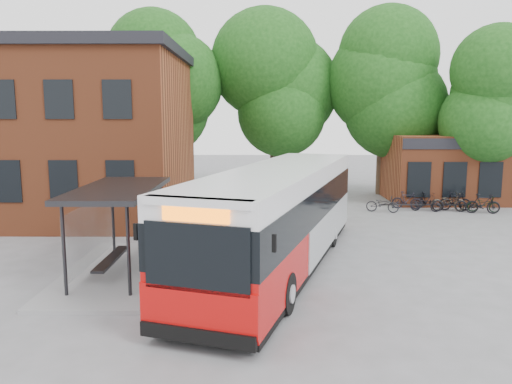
{
  "coord_description": "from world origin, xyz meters",
  "views": [
    {
      "loc": [
        0.03,
        -16.79,
        5.11
      ],
      "look_at": [
        -0.09,
        3.68,
        2.0
      ],
      "focal_mm": 35.0,
      "sensor_mm": 36.0,
      "label": 1
    }
  ],
  "objects_px": {
    "bicycle_2": "(426,204)",
    "bicycle_6": "(448,202)",
    "bus_shelter": "(120,230)",
    "city_bus": "(279,218)",
    "bicycle_4": "(450,203)",
    "bicycle_3": "(427,200)",
    "bicycle_7": "(483,204)",
    "bicycle_1": "(407,200)",
    "bicycle_0": "(382,204)",
    "bicycle_extra_0": "(484,204)",
    "bicycle_5": "(455,201)"
  },
  "relations": [
    {
      "from": "bicycle_0",
      "to": "bicycle_3",
      "type": "distance_m",
      "value": 3.12
    },
    {
      "from": "bicycle_5",
      "to": "bicycle_0",
      "type": "bearing_deg",
      "value": 105.23
    },
    {
      "from": "bicycle_0",
      "to": "bicycle_3",
      "type": "relative_size",
      "value": 1.15
    },
    {
      "from": "bus_shelter",
      "to": "bicycle_0",
      "type": "height_order",
      "value": "bus_shelter"
    },
    {
      "from": "bicycle_5",
      "to": "bicycle_6",
      "type": "height_order",
      "value": "bicycle_5"
    },
    {
      "from": "bicycle_1",
      "to": "bicycle_6",
      "type": "bearing_deg",
      "value": -83.84
    },
    {
      "from": "bicycle_3",
      "to": "bicycle_6",
      "type": "relative_size",
      "value": 0.79
    },
    {
      "from": "city_bus",
      "to": "bicycle_4",
      "type": "distance_m",
      "value": 14.05
    },
    {
      "from": "bicycle_0",
      "to": "bicycle_extra_0",
      "type": "distance_m",
      "value": 5.47
    },
    {
      "from": "bicycle_extra_0",
      "to": "bicycle_0",
      "type": "bearing_deg",
      "value": 106.26
    },
    {
      "from": "bicycle_0",
      "to": "city_bus",
      "type": "bearing_deg",
      "value": 169.25
    },
    {
      "from": "city_bus",
      "to": "bicycle_6",
      "type": "relative_size",
      "value": 7.1
    },
    {
      "from": "bicycle_1",
      "to": "bicycle_0",
      "type": "bearing_deg",
      "value": 140.28
    },
    {
      "from": "bicycle_4",
      "to": "bicycle_7",
      "type": "distance_m",
      "value": 1.64
    },
    {
      "from": "bicycle_3",
      "to": "bicycle_7",
      "type": "bearing_deg",
      "value": -139.11
    },
    {
      "from": "city_bus",
      "to": "bicycle_7",
      "type": "distance_m",
      "value": 14.78
    },
    {
      "from": "bicycle_0",
      "to": "bicycle_2",
      "type": "height_order",
      "value": "bicycle_0"
    },
    {
      "from": "bicycle_0",
      "to": "bicycle_1",
      "type": "height_order",
      "value": "bicycle_1"
    },
    {
      "from": "city_bus",
      "to": "bicycle_4",
      "type": "height_order",
      "value": "city_bus"
    },
    {
      "from": "bicycle_3",
      "to": "bicycle_6",
      "type": "bearing_deg",
      "value": -148.27
    },
    {
      "from": "bus_shelter",
      "to": "city_bus",
      "type": "distance_m",
      "value": 5.27
    },
    {
      "from": "bus_shelter",
      "to": "bicycle_4",
      "type": "bearing_deg",
      "value": 36.14
    },
    {
      "from": "bicycle_3",
      "to": "bicycle_extra_0",
      "type": "height_order",
      "value": "bicycle_3"
    },
    {
      "from": "bus_shelter",
      "to": "bicycle_7",
      "type": "distance_m",
      "value": 19.38
    },
    {
      "from": "city_bus",
      "to": "bicycle_0",
      "type": "bearing_deg",
      "value": 76.7
    },
    {
      "from": "bicycle_0",
      "to": "bicycle_3",
      "type": "bearing_deg",
      "value": -45.06
    },
    {
      "from": "bicycle_2",
      "to": "city_bus",
      "type": "bearing_deg",
      "value": 159.44
    },
    {
      "from": "bicycle_4",
      "to": "bicycle_5",
      "type": "xyz_separation_m",
      "value": [
        0.42,
        0.31,
        0.04
      ]
    },
    {
      "from": "city_bus",
      "to": "bicycle_2",
      "type": "distance_m",
      "value": 13.26
    },
    {
      "from": "bicycle_1",
      "to": "bicycle_3",
      "type": "xyz_separation_m",
      "value": [
        1.24,
        0.35,
        -0.03
      ]
    },
    {
      "from": "bicycle_5",
      "to": "bicycle_extra_0",
      "type": "height_order",
      "value": "bicycle_5"
    },
    {
      "from": "bicycle_3",
      "to": "bicycle_4",
      "type": "height_order",
      "value": "bicycle_4"
    },
    {
      "from": "bus_shelter",
      "to": "bicycle_5",
      "type": "distance_m",
      "value": 18.94
    },
    {
      "from": "bicycle_1",
      "to": "bicycle_4",
      "type": "bearing_deg",
      "value": -90.57
    },
    {
      "from": "bus_shelter",
      "to": "bicycle_3",
      "type": "bearing_deg",
      "value": 40.47
    },
    {
      "from": "bicycle_3",
      "to": "bicycle_extra_0",
      "type": "distance_m",
      "value": 2.9
    },
    {
      "from": "bicycle_4",
      "to": "bicycle_6",
      "type": "xyz_separation_m",
      "value": [
        0.02,
        0.26,
        0.02
      ]
    },
    {
      "from": "bicycle_5",
      "to": "bicycle_4",
      "type": "bearing_deg",
      "value": 134.73
    },
    {
      "from": "bicycle_4",
      "to": "bicycle_6",
      "type": "relative_size",
      "value": 0.96
    },
    {
      "from": "bicycle_4",
      "to": "bicycle_7",
      "type": "bearing_deg",
      "value": -101.62
    },
    {
      "from": "bicycle_1",
      "to": "bicycle_4",
      "type": "xyz_separation_m",
      "value": [
        2.1,
        -0.75,
        -0.01
      ]
    },
    {
      "from": "bus_shelter",
      "to": "bicycle_2",
      "type": "height_order",
      "value": "bus_shelter"
    },
    {
      "from": "city_bus",
      "to": "bicycle_0",
      "type": "height_order",
      "value": "city_bus"
    },
    {
      "from": "bicycle_2",
      "to": "bicycle_6",
      "type": "bearing_deg",
      "value": -62.38
    },
    {
      "from": "bicycle_3",
      "to": "bicycle_7",
      "type": "height_order",
      "value": "bicycle_7"
    },
    {
      "from": "bicycle_5",
      "to": "bicycle_7",
      "type": "height_order",
      "value": "bicycle_7"
    },
    {
      "from": "bicycle_5",
      "to": "bus_shelter",
      "type": "bearing_deg",
      "value": 134.22
    },
    {
      "from": "city_bus",
      "to": "bicycle_extra_0",
      "type": "height_order",
      "value": "city_bus"
    },
    {
      "from": "bicycle_7",
      "to": "bicycle_2",
      "type": "bearing_deg",
      "value": 86.79
    },
    {
      "from": "bicycle_extra_0",
      "to": "bicycle_3",
      "type": "bearing_deg",
      "value": 80.58
    }
  ]
}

